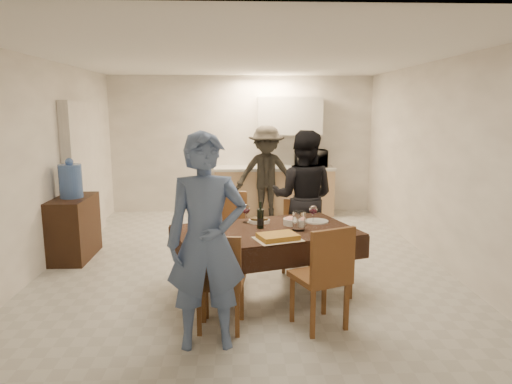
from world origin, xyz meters
TOP-DOWN VIEW (x-y plane):
  - floor at (0.00, 0.00)m, footprint 5.00×6.00m
  - ceiling at (0.00, 0.00)m, footprint 5.00×6.00m
  - wall_back at (0.00, 3.00)m, footprint 5.00×0.02m
  - wall_front at (0.00, -3.00)m, footprint 5.00×0.02m
  - wall_left at (-2.50, 0.00)m, footprint 0.02×6.00m
  - wall_right at (2.50, 0.00)m, footprint 0.02×6.00m
  - stub_partition at (-2.42, 1.20)m, footprint 0.15×1.40m
  - kitchen_base_cabinet at (0.60, 2.68)m, footprint 2.20×0.60m
  - kitchen_worktop at (0.60, 2.68)m, footprint 2.24×0.64m
  - upper_cabinet at (0.90, 2.82)m, footprint 1.20×0.34m
  - dining_table at (0.20, -1.11)m, footprint 2.10×1.60m
  - chair_near_left at (-0.25, -1.95)m, footprint 0.47×0.47m
  - chair_near_right at (0.65, -1.95)m, footprint 0.58×0.60m
  - chair_far_left at (-0.25, -0.45)m, footprint 0.56×0.57m
  - chair_far_right at (0.65, -0.44)m, footprint 0.46×0.46m
  - console at (-2.28, 0.22)m, footprint 0.45×0.90m
  - water_jug at (-2.28, 0.22)m, footprint 0.29×0.29m
  - wine_bottle at (0.15, -1.06)m, footprint 0.07×0.07m
  - water_pitcher at (0.55, -1.16)m, footprint 0.13×0.13m
  - savoury_tart at (0.30, -1.49)m, footprint 0.52×0.45m
  - salad_bowl at (0.50, -0.93)m, footprint 0.18×0.18m
  - mushroom_dish at (0.15, -0.83)m, footprint 0.21×0.21m
  - wine_glass_a at (-0.35, -1.36)m, footprint 0.08×0.08m
  - wine_glass_b at (0.75, -0.86)m, footprint 0.09×0.09m
  - wine_glass_c at (0.00, -0.81)m, footprint 0.09×0.09m
  - plate_near_left at (-0.40, -1.41)m, footprint 0.26×0.26m
  - plate_near_right at (0.80, -1.41)m, footprint 0.27×0.27m
  - plate_far_left at (-0.40, -0.81)m, footprint 0.27×0.27m
  - plate_far_right at (0.80, -0.81)m, footprint 0.26×0.26m
  - microwave at (1.29, 2.68)m, footprint 0.57×0.39m
  - person_near at (-0.35, -2.16)m, footprint 0.70×0.49m
  - person_far at (0.75, -0.06)m, footprint 0.99×0.87m
  - person_kitchen at (0.43, 2.23)m, footprint 1.09×0.63m

SIDE VIEW (x-z plane):
  - floor at x=0.00m, z-range -0.01..0.01m
  - console at x=-2.28m, z-range 0.00..0.83m
  - kitchen_base_cabinet at x=0.60m, z-range 0.00..0.86m
  - chair_far_right at x=0.65m, z-range 0.29..0.76m
  - chair_near_left at x=-0.25m, z-range 0.31..0.81m
  - chair_far_left at x=-0.25m, z-range 0.33..0.86m
  - chair_near_right at x=0.65m, z-range 0.33..0.86m
  - dining_table at x=0.20m, z-range 0.33..1.05m
  - plate_near_left at x=-0.40m, z-range 0.72..0.74m
  - plate_far_right at x=0.80m, z-range 0.72..0.74m
  - plate_near_right at x=0.80m, z-range 0.72..0.74m
  - plate_far_left at x=-0.40m, z-range 0.72..0.74m
  - mushroom_dish at x=0.15m, z-range 0.72..0.76m
  - savoury_tart at x=0.30m, z-range 0.72..0.78m
  - salad_bowl at x=0.50m, z-range 0.72..0.80m
  - wine_glass_a at x=-0.35m, z-range 0.72..0.91m
  - water_pitcher at x=0.55m, z-range 0.72..0.93m
  - wine_glass_b at x=0.75m, z-range 0.72..0.93m
  - wine_glass_c at x=0.00m, z-range 0.72..0.93m
  - person_kitchen at x=0.43m, z-range 0.00..1.69m
  - person_far at x=0.75m, z-range 0.00..1.72m
  - wine_bottle at x=0.15m, z-range 0.72..1.02m
  - kitchen_worktop at x=0.60m, z-range 0.86..0.91m
  - person_near at x=-0.35m, z-range 0.00..1.82m
  - water_jug at x=-2.28m, z-range 0.83..1.27m
  - stub_partition at x=-2.42m, z-range 0.00..2.10m
  - microwave at x=1.29m, z-range 0.91..1.23m
  - wall_back at x=0.00m, z-range 0.00..2.60m
  - wall_front at x=0.00m, z-range 0.00..2.60m
  - wall_left at x=-2.50m, z-range 0.00..2.60m
  - wall_right at x=2.50m, z-range 0.00..2.60m
  - upper_cabinet at x=0.90m, z-range 1.50..2.20m
  - ceiling at x=0.00m, z-range 2.59..2.61m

